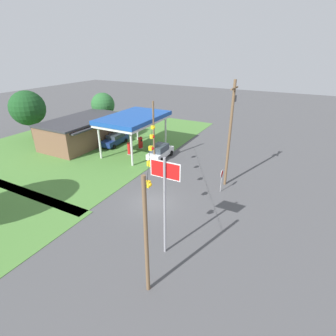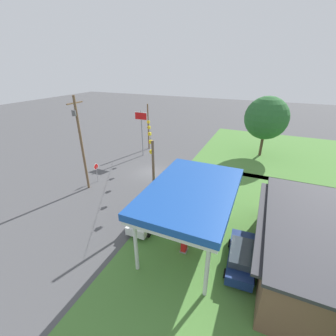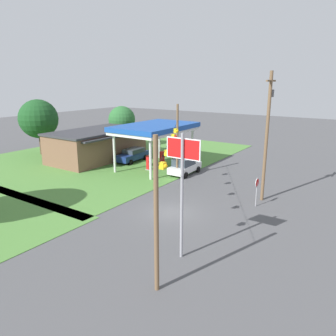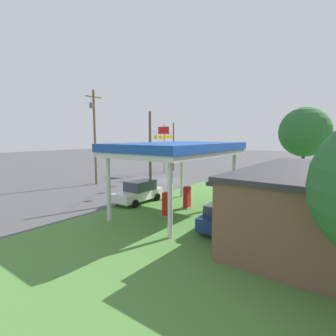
{
  "view_description": "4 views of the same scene",
  "coord_description": "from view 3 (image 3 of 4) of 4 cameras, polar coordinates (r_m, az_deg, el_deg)",
  "views": [
    {
      "loc": [
        -18.58,
        -11.62,
        13.78
      ],
      "look_at": [
        4.73,
        0.79,
        1.62
      ],
      "focal_mm": 28.0,
      "sensor_mm": 36.0,
      "label": 1
    },
    {
      "loc": [
        25.46,
        13.8,
        14.02
      ],
      "look_at": [
        1.95,
        3.49,
        2.15
      ],
      "focal_mm": 24.0,
      "sensor_mm": 36.0,
      "label": 2
    },
    {
      "loc": [
        -20.5,
        -13.62,
        10.3
      ],
      "look_at": [
        2.49,
        1.95,
        2.88
      ],
      "focal_mm": 35.0,
      "sensor_mm": 36.0,
      "label": 3
    },
    {
      "loc": [
        26.73,
        20.46,
        5.8
      ],
      "look_at": [
        3.83,
        3.3,
        2.28
      ],
      "focal_mm": 28.0,
      "sensor_mm": 36.0,
      "label": 4
    }
  ],
  "objects": [
    {
      "name": "fuel_pump_far",
      "position": [
        41.04,
        -1.05,
        1.64
      ],
      "size": [
        0.71,
        0.56,
        1.78
      ],
      "color": "gray",
      "rests_on": "ground"
    },
    {
      "name": "stop_sign_roadside",
      "position": [
        28.32,
        15.23,
        -3.02
      ],
      "size": [
        0.8,
        0.08,
        2.5
      ],
      "rotation": [
        0.0,
        0.0,
        3.14
      ],
      "color": "#99999E",
      "rests_on": "ground"
    },
    {
      "name": "grass_verge_station_corner",
      "position": [
        47.38,
        -9.64,
        2.2
      ],
      "size": [
        36.0,
        28.0,
        0.04
      ],
      "primitive_type": "cube",
      "color": "#4C7F38",
      "rests_on": "ground"
    },
    {
      "name": "signal_span_gantry",
      "position": [
        25.3,
        0.52,
        1.53
      ],
      "size": [
        17.79,
        10.24,
        7.96
      ],
      "color": "brown",
      "rests_on": "ground"
    },
    {
      "name": "gas_station_store",
      "position": [
        45.04,
        -12.19,
        4.0
      ],
      "size": [
        12.91,
        7.55,
        3.99
      ],
      "color": "brown",
      "rests_on": "ground"
    },
    {
      "name": "tree_behind_station",
      "position": [
        49.97,
        -21.62,
        7.95
      ],
      "size": [
        5.42,
        5.42,
        7.84
      ],
      "color": "#4C3828",
      "rests_on": "ground"
    },
    {
      "name": "utility_pole_main",
      "position": [
        29.12,
        16.89,
        6.16
      ],
      "size": [
        2.2,
        0.44,
        11.1
      ],
      "color": "brown",
      "rests_on": "ground"
    },
    {
      "name": "fuel_pump_near",
      "position": [
        38.91,
        -3.35,
        0.87
      ],
      "size": [
        0.71,
        0.56,
        1.78
      ],
      "color": "gray",
      "rests_on": "ground"
    },
    {
      "name": "stop_sign_overhead",
      "position": [
        18.49,
        2.57,
        -0.48
      ],
      "size": [
        0.22,
        2.18,
        7.54
      ],
      "color": "gray",
      "rests_on": "ground"
    },
    {
      "name": "car_at_pumps_front",
      "position": [
        37.16,
        2.88,
        0.39
      ],
      "size": [
        4.7,
        2.18,
        1.92
      ],
      "rotation": [
        0.0,
        0.0,
        0.02
      ],
      "color": "white",
      "rests_on": "ground"
    },
    {
      "name": "car_at_pumps_rear",
      "position": [
        43.35,
        -6.16,
        2.32
      ],
      "size": [
        5.27,
        2.35,
        1.68
      ],
      "rotation": [
        0.0,
        0.0,
        3.21
      ],
      "color": "navy",
      "rests_on": "ground"
    },
    {
      "name": "gas_station_canopy",
      "position": [
        39.23,
        -2.23,
        6.85
      ],
      "size": [
        10.27,
        6.58,
        5.29
      ],
      "color": "silver",
      "rests_on": "ground"
    },
    {
      "name": "ground_plane",
      "position": [
        26.68,
        0.47,
        -7.75
      ],
      "size": [
        160.0,
        160.0,
        0.0
      ],
      "primitive_type": "plane",
      "color": "#4C4C4F"
    },
    {
      "name": "tree_far_back",
      "position": [
        52.29,
        -8.03,
        8.35
      ],
      "size": [
        4.16,
        4.16,
        6.52
      ],
      "color": "#4C3828",
      "rests_on": "ground"
    }
  ]
}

